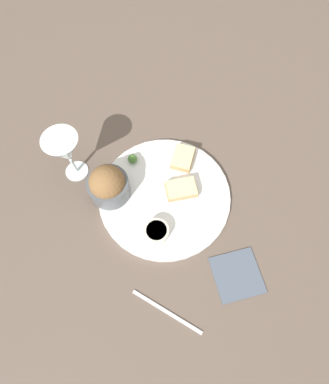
# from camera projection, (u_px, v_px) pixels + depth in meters

# --- Properties ---
(ground_plane) EXTENTS (4.00, 4.00, 0.00)m
(ground_plane) POSITION_uv_depth(u_px,v_px,m) (164.00, 197.00, 0.81)
(ground_plane) COLOR brown
(dinner_plate) EXTENTS (0.35, 0.35, 0.01)m
(dinner_plate) POSITION_uv_depth(u_px,v_px,m) (164.00, 196.00, 0.80)
(dinner_plate) COLOR white
(dinner_plate) RESTS_ON ground_plane
(salad_bowl) EXTENTS (0.11, 0.11, 0.10)m
(salad_bowl) POSITION_uv_depth(u_px,v_px,m) (108.00, 185.00, 0.76)
(salad_bowl) COLOR #4C5156
(salad_bowl) RESTS_ON dinner_plate
(sauce_ramekin) EXTENTS (0.06, 0.06, 0.03)m
(sauce_ramekin) POSITION_uv_depth(u_px,v_px,m) (157.00, 231.00, 0.74)
(sauce_ramekin) COLOR beige
(sauce_ramekin) RESTS_ON dinner_plate
(cheese_toast_near) EXTENTS (0.10, 0.09, 0.03)m
(cheese_toast_near) POSITION_uv_depth(u_px,v_px,m) (181.00, 189.00, 0.79)
(cheese_toast_near) COLOR tan
(cheese_toast_near) RESTS_ON dinner_plate
(cheese_toast_far) EXTENTS (0.09, 0.09, 0.03)m
(cheese_toast_far) POSITION_uv_depth(u_px,v_px,m) (183.00, 158.00, 0.83)
(cheese_toast_far) COLOR tan
(cheese_toast_far) RESTS_ON dinner_plate
(wine_glass) EXTENTS (0.09, 0.09, 0.16)m
(wine_glass) POSITION_uv_depth(u_px,v_px,m) (65.00, 151.00, 0.74)
(wine_glass) COLOR silver
(wine_glass) RESTS_ON ground_plane
(garnish) EXTENTS (0.03, 0.03, 0.03)m
(garnish) POSITION_uv_depth(u_px,v_px,m) (131.00, 160.00, 0.83)
(garnish) COLOR #477533
(garnish) RESTS_ON dinner_plate
(napkin) EXTENTS (0.15, 0.15, 0.01)m
(napkin) POSITION_uv_depth(u_px,v_px,m) (236.00, 276.00, 0.72)
(napkin) COLOR #4C5666
(napkin) RESTS_ON ground_plane
(fork) EXTENTS (0.07, 0.18, 0.01)m
(fork) POSITION_uv_depth(u_px,v_px,m) (167.00, 312.00, 0.69)
(fork) COLOR silver
(fork) RESTS_ON ground_plane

